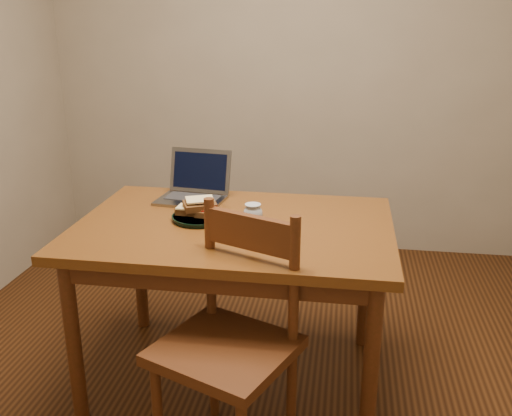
# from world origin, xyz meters

# --- Properties ---
(floor) EXTENTS (3.20, 3.20, 0.02)m
(floor) POSITION_xyz_m (0.00, 0.00, -0.01)
(floor) COLOR black
(floor) RESTS_ON ground
(back_wall) EXTENTS (3.20, 0.02, 2.60)m
(back_wall) POSITION_xyz_m (0.00, 1.61, 1.30)
(back_wall) COLOR gray
(back_wall) RESTS_ON floor
(front_wall) EXTENTS (3.20, 0.02, 2.60)m
(front_wall) POSITION_xyz_m (0.00, -1.61, 1.30)
(front_wall) COLOR gray
(front_wall) RESTS_ON floor
(table) EXTENTS (1.30, 0.90, 0.74)m
(table) POSITION_xyz_m (-0.05, -0.04, 0.65)
(table) COLOR #50220D
(table) RESTS_ON floor
(chair) EXTENTS (0.57, 0.56, 0.47)m
(chair) POSITION_xyz_m (0.02, -0.50, 0.51)
(chair) COLOR #40230D
(chair) RESTS_ON floor
(plate) EXTENTS (0.24, 0.24, 0.02)m
(plate) POSITION_xyz_m (-0.20, -0.01, 0.75)
(plate) COLOR black
(plate) RESTS_ON table
(sandwich_cheese) EXTENTS (0.13, 0.08, 0.04)m
(sandwich_cheese) POSITION_xyz_m (-0.24, -0.00, 0.78)
(sandwich_cheese) COLOR #381E0C
(sandwich_cheese) RESTS_ON plate
(sandwich_tomato) EXTENTS (0.12, 0.08, 0.03)m
(sandwich_tomato) POSITION_xyz_m (-0.15, -0.02, 0.78)
(sandwich_tomato) COLOR #381E0C
(sandwich_tomato) RESTS_ON plate
(sandwich_top) EXTENTS (0.15, 0.13, 0.04)m
(sandwich_top) POSITION_xyz_m (-0.20, -0.01, 0.81)
(sandwich_top) COLOR #381E0C
(sandwich_top) RESTS_ON plate
(milk_glass) EXTENTS (0.08, 0.08, 0.15)m
(milk_glass) POSITION_xyz_m (0.06, -0.20, 0.81)
(milk_glass) COLOR white
(milk_glass) RESTS_ON table
(laptop) EXTENTS (0.33, 0.31, 0.22)m
(laptop) POSITION_xyz_m (-0.29, 0.28, 0.80)
(laptop) COLOR slate
(laptop) RESTS_ON table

